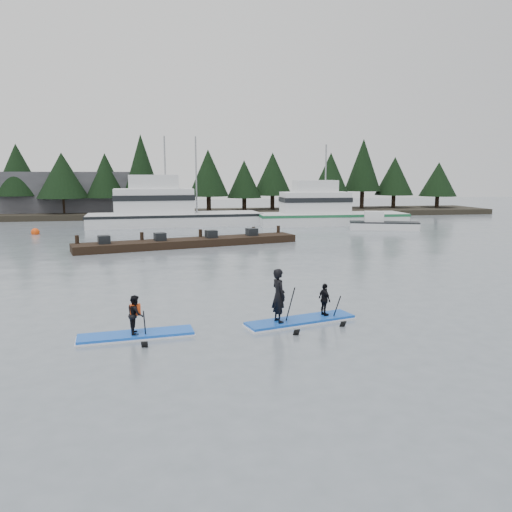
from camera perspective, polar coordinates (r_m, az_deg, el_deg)
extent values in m
plane|color=slate|center=(16.84, 3.82, -6.95)|extent=(160.00, 160.00, 0.00)
cube|color=#2D281E|center=(57.96, -6.65, 4.87)|extent=(70.00, 8.00, 0.60)
cube|color=#4C4C51|center=(60.50, -20.27, 6.64)|extent=(18.00, 6.00, 5.00)
cube|color=silver|center=(47.26, -9.22, 3.59)|extent=(15.97, 5.20, 2.10)
cube|color=white|center=(46.99, -11.60, 6.17)|extent=(7.25, 3.52, 2.28)
cylinder|color=gray|center=(46.98, -10.33, 9.09)|extent=(0.14, 0.14, 7.01)
cube|color=silver|center=(48.11, 8.63, 3.70)|extent=(14.02, 4.35, 1.99)
cube|color=white|center=(47.48, 6.76, 6.07)|extent=(6.34, 3.03, 1.99)
cylinder|color=gray|center=(47.69, 7.95, 8.70)|extent=(0.14, 0.14, 6.38)
cube|color=silver|center=(44.53, 14.41, 3.37)|extent=(6.01, 3.57, 0.67)
cube|color=black|center=(33.35, -7.55, 1.53)|extent=(14.93, 5.54, 0.50)
sphere|color=#EA440B|center=(47.03, 13.18, 3.31)|extent=(0.62, 0.62, 0.62)
sphere|color=#EA440B|center=(43.40, -23.90, 2.27)|extent=(0.64, 0.64, 0.64)
cube|color=blue|center=(15.19, -13.52, -8.78)|extent=(3.38, 1.13, 0.12)
imported|color=black|center=(15.01, -13.61, -6.49)|extent=(0.48, 0.59, 1.13)
cube|color=#E24413|center=(14.97, -13.63, -5.99)|extent=(0.32, 0.23, 0.32)
cylinder|color=black|center=(14.94, -12.53, -8.39)|extent=(0.07, 0.86, 1.45)
cube|color=blue|center=(16.23, 5.10, -7.36)|extent=(3.74, 1.73, 0.13)
imported|color=black|center=(15.62, 2.60, -4.53)|extent=(0.55, 0.70, 1.70)
cylinder|color=black|center=(15.65, 3.78, -6.17)|extent=(0.14, 0.97, 1.65)
imported|color=black|center=(16.53, 7.84, -4.95)|extent=(0.41, 0.67, 1.07)
cylinder|color=black|center=(16.61, 8.95, -6.58)|extent=(0.13, 0.84, 1.43)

